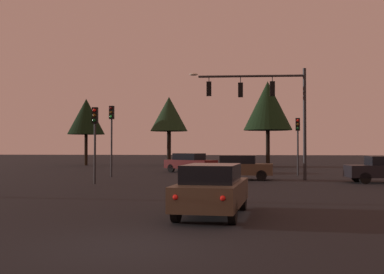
# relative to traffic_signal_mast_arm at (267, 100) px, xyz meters

# --- Properties ---
(ground_plane) EXTENTS (168.00, 168.00, 0.00)m
(ground_plane) POSITION_rel_traffic_signal_mast_arm_xyz_m (-3.79, 4.46, -4.93)
(ground_plane) COLOR black
(ground_plane) RESTS_ON ground
(traffic_signal_mast_arm) EXTENTS (7.22, 0.52, 6.89)m
(traffic_signal_mast_arm) POSITION_rel_traffic_signal_mast_arm_xyz_m (0.00, 0.00, 0.00)
(traffic_signal_mast_arm) COLOR #232326
(traffic_signal_mast_arm) RESTS_ON ground
(traffic_light_corner_left) EXTENTS (0.31, 0.36, 4.08)m
(traffic_light_corner_left) POSITION_rel_traffic_signal_mast_arm_xyz_m (2.42, 4.55, -2.03)
(traffic_light_corner_left) COLOR #232326
(traffic_light_corner_left) RESTS_ON ground
(traffic_light_corner_right) EXTENTS (0.33, 0.37, 4.81)m
(traffic_light_corner_right) POSITION_rel_traffic_signal_mast_arm_xyz_m (-10.31, 1.65, -1.55)
(traffic_light_corner_right) COLOR #232326
(traffic_light_corner_right) RESTS_ON ground
(traffic_light_median) EXTENTS (0.30, 0.35, 4.22)m
(traffic_light_median) POSITION_rel_traffic_signal_mast_arm_xyz_m (-9.60, -4.21, -1.94)
(traffic_light_median) COLOR #232326
(traffic_light_median) RESTS_ON ground
(car_nearside_lane) EXTENTS (2.13, 4.57, 1.52)m
(car_nearside_lane) POSITION_rel_traffic_signal_mast_arm_xyz_m (-2.40, -15.61, -4.14)
(car_nearside_lane) COLOR #473828
(car_nearside_lane) RESTS_ON ground
(car_crossing_right) EXTENTS (4.12, 1.99, 1.52)m
(car_crossing_right) POSITION_rel_traffic_signal_mast_arm_xyz_m (-1.66, -0.18, -4.14)
(car_crossing_right) COLOR #473828
(car_crossing_right) RESTS_ON ground
(car_far_lane) EXTENTS (4.44, 3.73, 1.52)m
(car_far_lane) POSITION_rel_traffic_signal_mast_arm_xyz_m (-5.63, 7.86, -4.14)
(car_far_lane) COLOR #4C0F0F
(car_far_lane) RESTS_ON ground
(tree_behind_sign) EXTENTS (4.12, 4.12, 7.57)m
(tree_behind_sign) POSITION_rel_traffic_signal_mast_arm_xyz_m (-9.53, 22.01, 0.70)
(tree_behind_sign) COLOR black
(tree_behind_sign) RESTS_ON ground
(tree_left_far) EXTENTS (4.06, 4.06, 7.32)m
(tree_left_far) POSITION_rel_traffic_signal_mast_arm_xyz_m (-18.53, 20.77, 0.41)
(tree_left_far) COLOR black
(tree_left_far) RESTS_ON ground
(tree_center_horizon) EXTENTS (4.85, 4.85, 8.59)m
(tree_center_horizon) POSITION_rel_traffic_signal_mast_arm_xyz_m (1.05, 18.09, 1.19)
(tree_center_horizon) COLOR black
(tree_center_horizon) RESTS_ON ground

